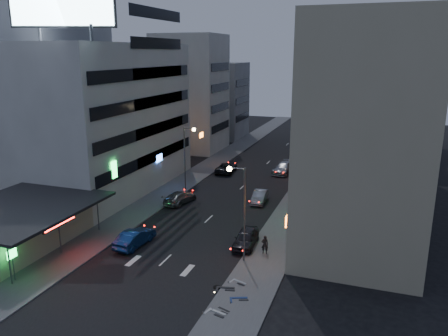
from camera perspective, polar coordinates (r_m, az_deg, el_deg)
The scene contains 29 objects.
ground at distance 34.82m, azimuth -10.76°, elevation -14.55°, with size 180.00×180.00×0.00m, color black.
sidewalk_left at distance 63.13m, azimuth -3.45°, elevation -0.69°, with size 4.00×120.00×0.12m, color #4C4C4F.
sidewalk_right at distance 58.96m, azimuth 11.04°, elevation -2.07°, with size 4.00×120.00×0.12m, color #4C4C4F.
food_court at distance 43.49m, azimuth -25.69°, elevation -6.81°, with size 11.00×13.00×3.88m.
white_building at distance 57.05m, azimuth -15.99°, elevation 6.28°, with size 14.00×24.00×18.00m, color silver.
grey_tower at distance 64.42m, azimuth -21.68°, elevation 13.90°, with size 10.00×14.00×34.00m, color gray.
shophouse_near at distance 37.11m, azimuth 17.85°, elevation 3.35°, with size 10.00×11.00×20.00m, color tan.
shophouse_mid at distance 48.77m, azimuth 18.78°, elevation 3.49°, with size 11.00×12.00×16.00m, color gray.
shophouse_far at distance 61.24m, azimuth 18.83°, elevation 8.50°, with size 10.00×14.00×22.00m, color tan.
far_left_a at distance 77.88m, azimuth -4.37°, elevation 9.70°, with size 11.00×10.00×20.00m, color silver.
far_left_b at distance 90.29m, azimuth -1.26°, elevation 8.85°, with size 12.00×10.00×15.00m, color gray.
far_right_a at distance 76.36m, azimuth 19.34°, elevation 8.06°, with size 11.00×12.00×18.00m, color gray.
far_right_b at distance 90.08m, azimuth 19.96°, elevation 10.84°, with size 12.00×12.00×24.00m, color tan.
billboard at distance 46.32m, azimuth -20.41°, elevation 19.83°, with size 9.52×3.75×6.20m.
street_lamp_right_near at distance 35.41m, azimuth 2.07°, elevation -4.24°, with size 1.60×0.44×8.02m.
street_lamp_left at distance 53.92m, azimuth -4.79°, elevation 2.40°, with size 1.60×0.44×8.02m.
street_lamp_right_far at distance 67.69m, azimuth 10.81°, elevation 4.74°, with size 1.60×0.44×8.02m.
parked_car_right_near at distance 39.78m, azimuth 2.87°, elevation -9.15°, with size 1.82×4.54×1.55m, color #242327.
parked_car_right_mid at distance 51.09m, azimuth 4.67°, elevation -3.76°, with size 1.44×4.13×1.36m, color #A5A8AD.
parked_car_left at distance 63.56m, azimuth 0.30°, elevation 0.05°, with size 2.34×5.08×1.41m, color #242429.
parked_car_right_far at distance 63.66m, azimuth 7.79°, elevation 0.00°, with size 2.17×5.35×1.55m, color #95969D.
road_car_blue at distance 40.64m, azimuth -11.57°, elevation -8.93°, with size 1.62×4.65×1.53m, color navy.
road_car_silver at distance 50.92m, azimuth -5.78°, elevation -3.83°, with size 1.96×4.83×1.40m, color gray.
person at distance 38.27m, azimuth 5.36°, elevation -9.92°, with size 0.60×0.40×1.65m, color black.
scooter_black_a at distance 30.56m, azimuth 0.89°, elevation -17.46°, with size 1.59×0.53×0.97m, color black, non-canonical shape.
scooter_silver_a at distance 30.20m, azimuth 0.40°, elevation -17.59°, with size 2.04×0.68×1.25m, color #A5A8AD, non-canonical shape.
scooter_blue at distance 32.09m, azimuth 3.12°, elevation -15.58°, with size 1.89×0.63×1.16m, color navy, non-canonical shape.
scooter_black_b at distance 33.14m, azimuth 1.48°, elevation -14.41°, with size 2.04×0.68×1.25m, color black, non-canonical shape.
scooter_silver_b at distance 33.72m, azimuth 3.04°, elevation -14.02°, with size 1.80×0.60×1.10m, color #A3A6AB, non-canonical shape.
Camera 1 is at (15.88, -25.94, 16.94)m, focal length 35.00 mm.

